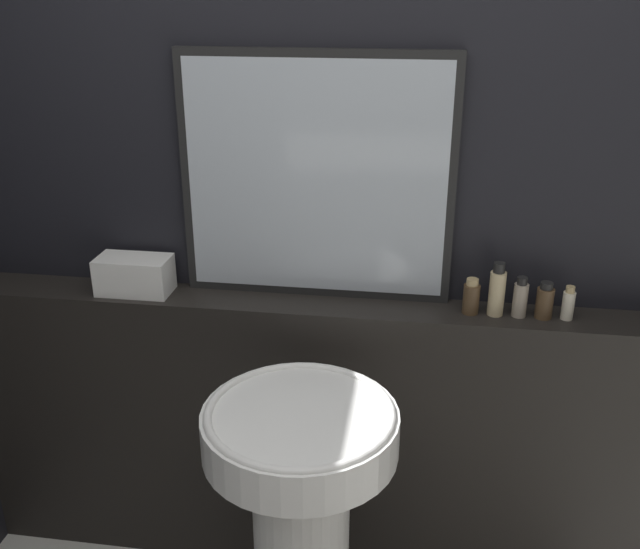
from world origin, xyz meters
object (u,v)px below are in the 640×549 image
at_px(mirror, 316,179).
at_px(conditioner_bottle, 497,291).
at_px(pedestal_sink, 301,511).
at_px(hand_soap_bottle, 568,304).
at_px(body_wash_bottle, 545,301).
at_px(lotion_bottle, 520,298).
at_px(shampoo_bottle, 471,297).
at_px(towel_stack, 134,275).

distance_m(mirror, conditioner_bottle, 0.63).
relative_size(pedestal_sink, hand_soap_bottle, 8.58).
relative_size(pedestal_sink, mirror, 1.08).
height_order(mirror, body_wash_bottle, mirror).
distance_m(conditioner_bottle, lotion_bottle, 0.07).
bearing_deg(shampoo_bottle, body_wash_bottle, -0.00).
height_order(pedestal_sink, conditioner_bottle, conditioner_bottle).
relative_size(mirror, lotion_bottle, 6.65).
relative_size(conditioner_bottle, lotion_bottle, 1.33).
height_order(conditioner_bottle, lotion_bottle, conditioner_bottle).
relative_size(mirror, shampoo_bottle, 7.50).
distance_m(shampoo_bottle, lotion_bottle, 0.14).
bearing_deg(hand_soap_bottle, shampoo_bottle, 180.00).
height_order(pedestal_sink, lotion_bottle, lotion_bottle).
xyz_separation_m(conditioner_bottle, hand_soap_bottle, (0.21, -0.00, -0.03)).
bearing_deg(conditioner_bottle, shampoo_bottle, 180.00).
bearing_deg(pedestal_sink, body_wash_bottle, 34.07).
xyz_separation_m(pedestal_sink, shampoo_bottle, (0.44, 0.44, 0.48)).
xyz_separation_m(mirror, towel_stack, (-0.58, -0.07, -0.32)).
distance_m(pedestal_sink, mirror, 0.95).
bearing_deg(conditioner_bottle, lotion_bottle, 0.00).
bearing_deg(towel_stack, body_wash_bottle, -0.00).
distance_m(pedestal_sink, shampoo_bottle, 0.79).
bearing_deg(mirror, conditioner_bottle, -7.12).
bearing_deg(mirror, body_wash_bottle, -5.69).
xyz_separation_m(conditioner_bottle, lotion_bottle, (0.07, 0.00, -0.02)).
xyz_separation_m(lotion_bottle, hand_soap_bottle, (0.14, -0.00, -0.01)).
height_order(shampoo_bottle, body_wash_bottle, body_wash_bottle).
bearing_deg(body_wash_bottle, shampoo_bottle, 180.00).
bearing_deg(towel_stack, lotion_bottle, 0.00).
bearing_deg(shampoo_bottle, hand_soap_bottle, -0.00).
distance_m(conditioner_bottle, hand_soap_bottle, 0.21).
relative_size(lotion_bottle, hand_soap_bottle, 1.19).
bearing_deg(body_wash_bottle, lotion_bottle, 180.00).
relative_size(conditioner_bottle, hand_soap_bottle, 1.59).
distance_m(pedestal_sink, conditioner_bottle, 0.85).
bearing_deg(shampoo_bottle, lotion_bottle, 0.00).
height_order(shampoo_bottle, conditioner_bottle, conditioner_bottle).
relative_size(towel_stack, lotion_bottle, 1.86).
bearing_deg(pedestal_sink, hand_soap_bottle, 31.52).
bearing_deg(towel_stack, mirror, 6.84).
distance_m(pedestal_sink, body_wash_bottle, 0.93).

